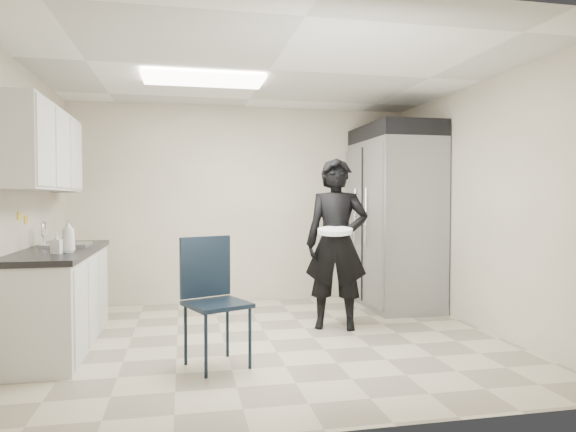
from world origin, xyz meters
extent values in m
plane|color=#BEB395|center=(0.00, 0.00, 0.00)|extent=(4.50, 4.50, 0.00)
plane|color=white|center=(0.00, 0.00, 2.60)|extent=(4.50, 4.50, 0.00)
plane|color=beige|center=(0.00, 2.00, 1.30)|extent=(4.50, 0.00, 4.50)
plane|color=beige|center=(-2.25, 0.00, 1.30)|extent=(0.00, 4.00, 4.00)
plane|color=beige|center=(2.25, 0.00, 1.30)|extent=(0.00, 4.00, 4.00)
cube|color=white|center=(-0.60, 0.40, 2.57)|extent=(1.20, 0.60, 0.02)
cube|color=silver|center=(-1.95, 0.20, 0.43)|extent=(0.60, 1.90, 0.86)
cube|color=black|center=(-1.95, 0.20, 0.89)|extent=(0.64, 1.95, 0.05)
cube|color=gray|center=(-1.93, 0.45, 0.87)|extent=(0.42, 0.40, 0.14)
cylinder|color=silver|center=(-2.13, 0.45, 1.02)|extent=(0.02, 0.02, 0.24)
cube|color=silver|center=(-2.08, 0.20, 1.83)|extent=(0.35, 1.80, 0.75)
cube|color=black|center=(-2.14, 1.35, 1.62)|extent=(0.22, 0.30, 0.35)
cube|color=yellow|center=(-2.24, 0.10, 1.22)|extent=(0.00, 0.12, 0.07)
cube|color=yellow|center=(-2.24, 0.30, 1.18)|extent=(0.00, 0.12, 0.07)
cube|color=gray|center=(1.83, 1.27, 1.05)|extent=(0.80, 1.35, 2.10)
cube|color=black|center=(1.83, 1.27, 2.20)|extent=(0.80, 1.35, 0.20)
cube|color=black|center=(-0.55, -0.68, 0.51)|extent=(0.60, 0.60, 1.03)
imported|color=black|center=(0.77, 0.33, 0.90)|extent=(0.77, 0.64, 1.80)
cylinder|color=silver|center=(0.69, 0.09, 1.05)|extent=(0.45, 0.45, 0.04)
imported|color=silver|center=(-1.78, -0.18, 1.06)|extent=(0.16, 0.16, 0.29)
imported|color=#B7B8C4|center=(-1.86, -0.25, 1.00)|extent=(0.09, 0.10, 0.18)
camera|label=1|loc=(-0.82, -4.86, 1.38)|focal=32.00mm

